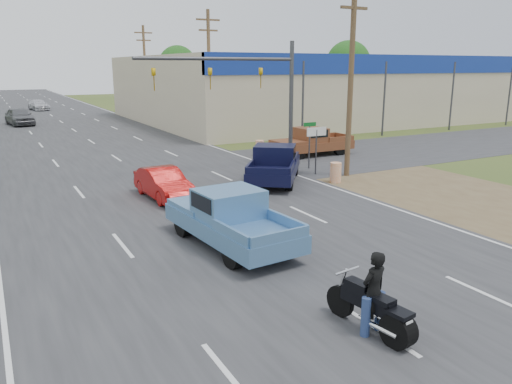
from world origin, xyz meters
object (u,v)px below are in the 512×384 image
rider (373,295)px  blue_pickup (229,217)px  motorcycle (375,312)px  navy_pickup (275,163)px  brown_pickup (310,142)px  distant_car_grey (19,116)px  red_convertible (164,184)px  distant_car_silver (39,105)px

rider → blue_pickup: 6.52m
motorcycle → navy_pickup: (5.66, 13.76, 0.39)m
rider → brown_pickup: (11.47, 19.02, 0.02)m
rider → distant_car_grey: bearing=-93.4°
brown_pickup → red_convertible: bearing=115.9°
red_convertible → navy_pickup: (5.97, 0.59, 0.27)m
motorcycle → rider: bearing=90.0°
rider → brown_pickup: brown_pickup is taller
rider → navy_pickup: size_ratio=0.31×
red_convertible → blue_pickup: size_ratio=0.71×
navy_pickup → distant_car_grey: navy_pickup is taller
brown_pickup → distant_car_grey: brown_pickup is taller
rider → red_convertible: bearing=-96.7°
blue_pickup → distant_car_silver: blue_pickup is taller
motorcycle → navy_pickup: 14.88m
navy_pickup → motorcycle: bearing=-75.0°
rider → distant_car_grey: (-3.76, 46.79, -0.04)m
red_convertible → brown_pickup: bearing=23.3°
red_convertible → blue_pickup: bearing=-93.5°
blue_pickup → navy_pickup: blue_pickup is taller
navy_pickup → brown_pickup: (5.80, 5.33, -0.02)m
brown_pickup → distant_car_grey: (-15.23, 27.77, -0.06)m
rider → motorcycle: bearing=90.0°
red_convertible → rider: rider is taller
navy_pickup → distant_car_grey: 34.42m
brown_pickup → distant_car_silver: (-11.77, 45.39, -0.24)m
blue_pickup → distant_car_grey: (-3.45, 40.28, -0.08)m
red_convertible → rider: (0.30, -13.10, 0.23)m
motorcycle → navy_pickup: size_ratio=0.42×
distant_car_grey → blue_pickup: bearing=-94.2°
brown_pickup → distant_car_grey: 31.67m
brown_pickup → navy_pickup: bearing=131.8°
brown_pickup → distant_car_silver: brown_pickup is taller
motorcycle → brown_pickup: size_ratio=0.44×
blue_pickup → navy_pickup: (5.98, 7.18, -0.00)m
distant_car_silver → red_convertible: bearing=-99.6°
brown_pickup → distant_car_grey: bearing=27.9°
red_convertible → navy_pickup: bearing=2.3°
rider → distant_car_silver: (-0.30, 64.41, -0.22)m
blue_pickup → navy_pickup: 9.34m
blue_pickup → navy_pickup: bearing=45.6°
navy_pickup → distant_car_silver: (-5.97, 50.72, -0.26)m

